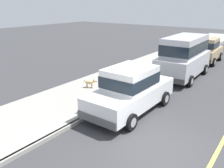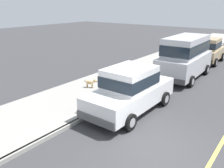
{
  "view_description": "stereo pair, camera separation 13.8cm",
  "coord_description": "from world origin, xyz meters",
  "views": [
    {
      "loc": [
        2.68,
        -5.92,
        4.37
      ],
      "look_at": [
        -3.43,
        2.42,
        0.85
      ],
      "focal_mm": 38.15,
      "sensor_mm": 36.0,
      "label": 1
    },
    {
      "loc": [
        2.79,
        -5.84,
        4.37
      ],
      "look_at": [
        -3.43,
        2.42,
        0.85
      ],
      "focal_mm": 38.15,
      "sensor_mm": 36.0,
      "label": 2
    }
  ],
  "objects": [
    {
      "name": "sidewalk",
      "position": [
        -5.0,
        0.0,
        0.07
      ],
      "size": [
        3.6,
        64.0,
        0.14
      ],
      "primitive_type": "cube",
      "color": "#99968E",
      "rests_on": "ground"
    },
    {
      "name": "car_tan_hatchback",
      "position": [
        -2.21,
        13.03,
        0.98
      ],
      "size": [
        2.03,
        3.85,
        1.88
      ],
      "color": "tan",
      "rests_on": "ground"
    },
    {
      "name": "car_silver_van",
      "position": [
        -2.16,
        8.1,
        1.39
      ],
      "size": [
        2.2,
        4.93,
        2.52
      ],
      "color": "#BCBCC1",
      "rests_on": "ground"
    },
    {
      "name": "fire_hydrant",
      "position": [
        -3.65,
        5.4,
        0.48
      ],
      "size": [
        0.34,
        0.24,
        0.72
      ],
      "color": "gold",
      "rests_on": "sidewalk"
    },
    {
      "name": "curb",
      "position": [
        -3.2,
        0.0,
        0.07
      ],
      "size": [
        0.16,
        64.0,
        0.14
      ],
      "primitive_type": "cube",
      "color": "gray",
      "rests_on": "ground"
    },
    {
      "name": "ground_plane",
      "position": [
        0.0,
        0.0,
        0.0
      ],
      "size": [
        80.0,
        80.0,
        0.0
      ],
      "primitive_type": "plane",
      "color": "#38383A"
    },
    {
      "name": "car_white_sedan",
      "position": [
        -2.18,
        2.04,
        0.98
      ],
      "size": [
        2.08,
        4.62,
        1.92
      ],
      "color": "white",
      "rests_on": "ground"
    },
    {
      "name": "dog_tan",
      "position": [
        -5.24,
        2.98,
        0.43
      ],
      "size": [
        0.7,
        0.41,
        0.49
      ],
      "color": "tan",
      "rests_on": "sidewalk"
    }
  ]
}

